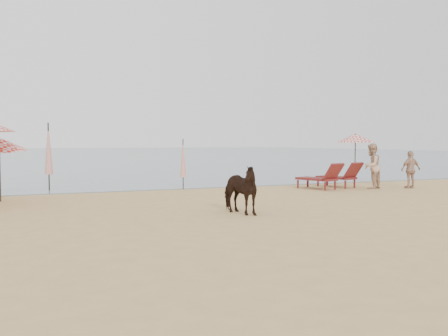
{
  "coord_description": "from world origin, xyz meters",
  "views": [
    {
      "loc": [
        -5.9,
        -8.82,
        1.89
      ],
      "look_at": [
        0.0,
        5.0,
        1.1
      ],
      "focal_mm": 40.0,
      "sensor_mm": 36.0,
      "label": 1
    }
  ],
  "objects_px": {
    "umbrella_open_right": "(355,138)",
    "cow": "(238,189)",
    "umbrella_closed_left": "(49,149)",
    "lounger_cluster_right": "(331,176)",
    "umbrella_closed_right": "(183,158)",
    "beachgoer_right_a": "(372,166)",
    "beachgoer_right_b": "(411,170)"
  },
  "relations": [
    {
      "from": "umbrella_open_right",
      "to": "cow",
      "type": "bearing_deg",
      "value": -137.17
    },
    {
      "from": "umbrella_open_right",
      "to": "umbrella_closed_left",
      "type": "distance_m",
      "value": 13.97
    },
    {
      "from": "lounger_cluster_right",
      "to": "umbrella_open_right",
      "type": "bearing_deg",
      "value": 23.84
    },
    {
      "from": "umbrella_open_right",
      "to": "umbrella_closed_left",
      "type": "height_order",
      "value": "umbrella_closed_left"
    },
    {
      "from": "umbrella_closed_right",
      "to": "cow",
      "type": "height_order",
      "value": "umbrella_closed_right"
    },
    {
      "from": "beachgoer_right_a",
      "to": "beachgoer_right_b",
      "type": "height_order",
      "value": "beachgoer_right_a"
    },
    {
      "from": "umbrella_open_right",
      "to": "umbrella_closed_right",
      "type": "xyz_separation_m",
      "value": [
        -9.0,
        -0.8,
        -0.83
      ]
    },
    {
      "from": "umbrella_closed_left",
      "to": "cow",
      "type": "height_order",
      "value": "umbrella_closed_left"
    },
    {
      "from": "umbrella_open_right",
      "to": "cow",
      "type": "distance_m",
      "value": 12.65
    },
    {
      "from": "lounger_cluster_right",
      "to": "umbrella_closed_left",
      "type": "relative_size",
      "value": 0.93
    },
    {
      "from": "lounger_cluster_right",
      "to": "cow",
      "type": "relative_size",
      "value": 1.6
    },
    {
      "from": "umbrella_open_right",
      "to": "umbrella_closed_left",
      "type": "xyz_separation_m",
      "value": [
        -13.95,
        0.64,
        -0.45
      ]
    },
    {
      "from": "umbrella_open_right",
      "to": "beachgoer_right_a",
      "type": "xyz_separation_m",
      "value": [
        -1.93,
        -3.54,
        -1.15
      ]
    },
    {
      "from": "beachgoer_right_a",
      "to": "beachgoer_right_b",
      "type": "distance_m",
      "value": 1.68
    },
    {
      "from": "beachgoer_right_b",
      "to": "lounger_cluster_right",
      "type": "bearing_deg",
      "value": -17.51
    },
    {
      "from": "umbrella_open_right",
      "to": "beachgoer_right_b",
      "type": "height_order",
      "value": "umbrella_open_right"
    },
    {
      "from": "umbrella_closed_left",
      "to": "beachgoer_right_b",
      "type": "relative_size",
      "value": 1.72
    },
    {
      "from": "beachgoer_right_b",
      "to": "umbrella_closed_right",
      "type": "bearing_deg",
      "value": -16.06
    },
    {
      "from": "beachgoer_right_a",
      "to": "lounger_cluster_right",
      "type": "bearing_deg",
      "value": -53.11
    },
    {
      "from": "umbrella_closed_right",
      "to": "umbrella_open_right",
      "type": "bearing_deg",
      "value": 5.08
    },
    {
      "from": "umbrella_closed_left",
      "to": "beachgoer_right_b",
      "type": "bearing_deg",
      "value": -18.74
    },
    {
      "from": "umbrella_closed_right",
      "to": "cow",
      "type": "xyz_separation_m",
      "value": [
        -0.83,
        -7.04,
        -0.59
      ]
    },
    {
      "from": "cow",
      "to": "beachgoer_right_b",
      "type": "height_order",
      "value": "beachgoer_right_b"
    },
    {
      "from": "umbrella_closed_right",
      "to": "lounger_cluster_right",
      "type": "bearing_deg",
      "value": -19.39
    },
    {
      "from": "lounger_cluster_right",
      "to": "umbrella_closed_right",
      "type": "relative_size",
      "value": 1.22
    },
    {
      "from": "umbrella_closed_left",
      "to": "cow",
      "type": "xyz_separation_m",
      "value": [
        4.12,
        -8.48,
        -0.97
      ]
    },
    {
      "from": "lounger_cluster_right",
      "to": "cow",
      "type": "height_order",
      "value": "cow"
    },
    {
      "from": "umbrella_closed_right",
      "to": "beachgoer_right_b",
      "type": "distance_m",
      "value": 9.26
    },
    {
      "from": "beachgoer_right_b",
      "to": "cow",
      "type": "bearing_deg",
      "value": 26.16
    },
    {
      "from": "umbrella_open_right",
      "to": "umbrella_closed_right",
      "type": "bearing_deg",
      "value": -170.67
    },
    {
      "from": "lounger_cluster_right",
      "to": "beachgoer_right_b",
      "type": "relative_size",
      "value": 1.61
    },
    {
      "from": "umbrella_closed_right",
      "to": "beachgoer_right_b",
      "type": "xyz_separation_m",
      "value": [
        8.68,
        -3.19,
        -0.47
      ]
    }
  ]
}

